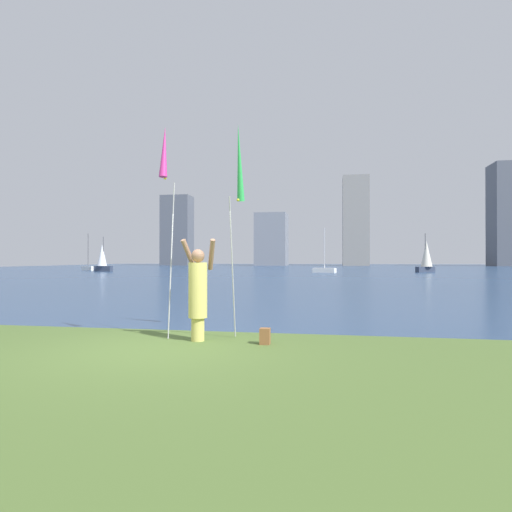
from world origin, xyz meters
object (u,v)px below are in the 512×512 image
Objects in this scene: kite_flag_left at (165,159)px; sailboat_8 at (88,268)px; kite_flag_right at (239,167)px; sailboat_6 at (324,270)px; person at (198,291)px; sailboat_3 at (102,258)px; bag at (265,336)px; sailboat_0 at (426,256)px.

sailboat_8 is at bearing 122.42° from kite_flag_left.
sailboat_6 is at bearing 88.75° from kite_flag_right.
person is 0.46× the size of sailboat_3.
bag is (1.96, 0.02, -3.37)m from kite_flag_left.
sailboat_8 reaches higher than kite_flag_right.
kite_flag_right reaches higher than sailboat_3.
kite_flag_left is 54.27m from sailboat_8.
sailboat_0 is (13.73, 45.49, -1.66)m from kite_flag_left.
sailboat_6 reaches higher than person.
kite_flag_right is at bearing -105.65° from sailboat_0.
sailboat_6 is at bearing 87.06° from kite_flag_left.
sailboat_8 is (-42.78, 0.24, -1.49)m from sailboat_0.
bag is (1.33, -0.11, -0.82)m from person.
sailboat_6 reaches higher than kite_flag_right.
kite_flag_right is 0.97× the size of sailboat_0.
sailboat_0 reaches higher than kite_flag_right.
sailboat_0 is at bearing 64.18° from person.
kite_flag_right is at bearing 43.72° from person.
sailboat_0 is at bearing 75.49° from bag.
kite_flag_right reaches higher than bag.
sailboat_8 is at bearing 173.26° from sailboat_6.
kite_flag_left is at bearing -57.58° from sailboat_8.
bag is 0.06× the size of sailboat_6.
kite_flag_right is 14.73× the size of bag.
bag is 49.83m from sailboat_3.
sailboat_6 reaches higher than sailboat_8.
bag is at bearing -55.85° from sailboat_8.
sailboat_8 reaches higher than sailboat_3.
bag is at bearing -90.27° from sailboat_6.
kite_flag_right is 54.14m from sailboat_8.
bag is 47.00m from sailboat_0.
person is 41.94m from sailboat_6.
kite_flag_right is at bearing -55.89° from sailboat_8.
sailboat_8 is (-30.31, 44.74, -3.15)m from kite_flag_right.
person is at bearing 11.95° from kite_flag_left.
sailboat_3 is (-38.62, -3.51, -0.18)m from sailboat_0.
sailboat_6 is (0.90, 41.06, -3.21)m from kite_flag_right.
kite_flag_left is at bearing -92.94° from sailboat_6.
sailboat_0 is 38.78m from sailboat_3.
kite_flag_right reaches higher than kite_flag_left.
sailboat_0 reaches higher than sailboat_3.
kite_flag_left is (-0.63, -0.13, 2.55)m from person.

